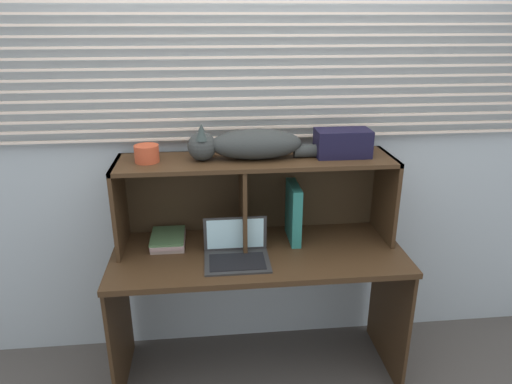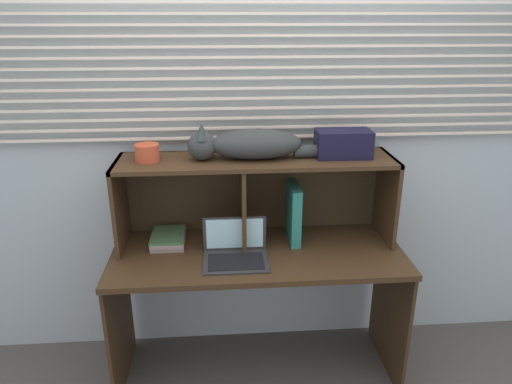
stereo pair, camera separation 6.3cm
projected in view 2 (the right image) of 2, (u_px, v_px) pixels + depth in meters
name	position (u px, v px, depth m)	size (l,w,h in m)	color
back_panel_with_blinds	(253.00, 142.00, 2.59)	(4.40, 0.08, 2.50)	#ACB8BD
desk	(258.00, 276.00, 2.49)	(1.51, 0.61, 0.77)	#3D2816
hutch_shelf_unit	(254.00, 182.00, 2.47)	(1.43, 0.35, 0.46)	#3D2816
cat	(250.00, 144.00, 2.36)	(0.81, 0.19, 0.18)	#303331
laptop	(235.00, 252.00, 2.35)	(0.32, 0.25, 0.19)	#2C2C2C
binder_upright	(294.00, 213.00, 2.51)	(0.05, 0.24, 0.31)	#28756A
book_stack	(169.00, 239.00, 2.52)	(0.18, 0.24, 0.05)	gray
small_basket	(147.00, 153.00, 2.34)	(0.12, 0.12, 0.09)	#B84527
storage_box	(343.00, 144.00, 2.40)	(0.28, 0.15, 0.14)	black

